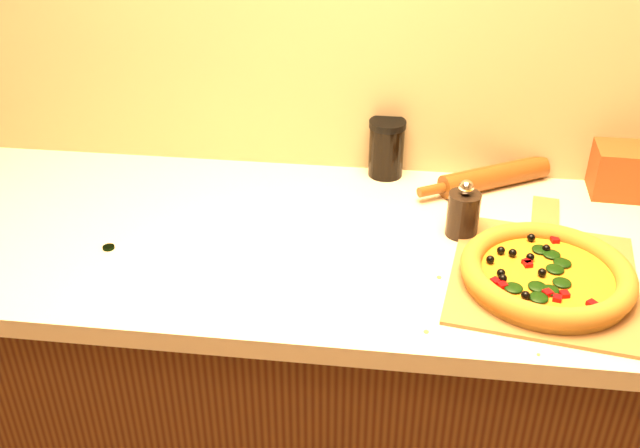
% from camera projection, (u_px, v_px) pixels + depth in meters
% --- Properties ---
extents(cabinet, '(2.80, 0.65, 0.86)m').
position_uv_depth(cabinet, '(343.00, 403.00, 1.71)').
color(cabinet, '#451E0E').
rests_on(cabinet, ground).
extents(countertop, '(2.84, 0.68, 0.04)m').
position_uv_depth(countertop, '(346.00, 246.00, 1.47)').
color(countertop, beige).
rests_on(countertop, cabinet).
extents(pizza_peel, '(0.39, 0.53, 0.01)m').
position_uv_depth(pizza_peel, '(543.00, 274.00, 1.35)').
color(pizza_peel, olive).
rests_on(pizza_peel, countertop).
extents(pizza, '(0.32, 0.32, 0.04)m').
position_uv_depth(pizza, '(547.00, 273.00, 1.31)').
color(pizza, '#B5782D').
rests_on(pizza, pizza_peel).
extents(bottle_cap, '(0.03, 0.03, 0.01)m').
position_uv_depth(bottle_cap, '(109.00, 247.00, 1.43)').
color(bottle_cap, black).
rests_on(bottle_cap, countertop).
extents(pepper_grinder, '(0.07, 0.07, 0.13)m').
position_uv_depth(pepper_grinder, '(463.00, 213.00, 1.45)').
color(pepper_grinder, black).
rests_on(pepper_grinder, countertop).
extents(rolling_pin, '(0.36, 0.22, 0.05)m').
position_uv_depth(rolling_pin, '(494.00, 176.00, 1.64)').
color(rolling_pin, '#5E3110').
rests_on(rolling_pin, countertop).
extents(dark_jar, '(0.09, 0.09, 0.14)m').
position_uv_depth(dark_jar, '(386.00, 148.00, 1.67)').
color(dark_jar, black).
rests_on(dark_jar, countertop).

